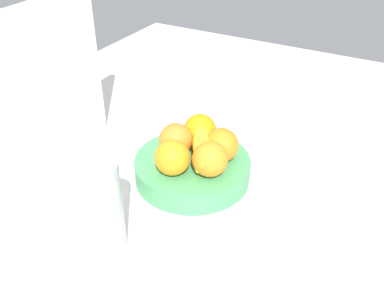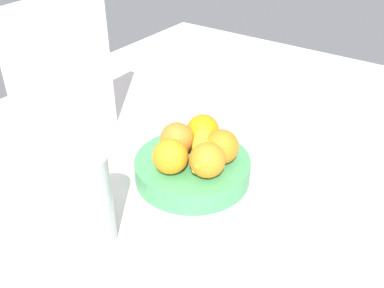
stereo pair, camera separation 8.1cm
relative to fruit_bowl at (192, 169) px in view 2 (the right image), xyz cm
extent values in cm
cube|color=silver|center=(0.15, -1.77, -3.95)|extent=(180.00, 140.00, 3.00)
cylinder|color=#489E5F|center=(0.00, 0.00, 0.00)|extent=(24.94, 24.94, 4.89)
sphere|color=orange|center=(0.41, 4.05, 6.10)|extent=(7.32, 7.32, 7.32)
sphere|color=orange|center=(-5.87, 1.21, 6.10)|extent=(7.32, 7.32, 7.32)
sphere|color=orange|center=(-2.67, -5.61, 6.10)|extent=(7.32, 7.32, 7.32)
sphere|color=orange|center=(3.07, -5.33, 6.10)|extent=(7.32, 7.32, 7.32)
sphere|color=orange|center=(6.24, 1.48, 6.10)|extent=(7.32, 7.32, 7.32)
ellipsoid|color=yellow|center=(2.49, -2.48, 4.45)|extent=(17.46, 7.95, 4.00)
ellipsoid|color=yellow|center=(1.10, -1.95, 6.65)|extent=(16.78, 11.81, 4.00)
cube|color=white|center=(-5.37, 31.10, 15.55)|extent=(28.04, 2.52, 36.00)
cylinder|color=#B0B9BA|center=(-25.02, 3.66, 6.58)|extent=(7.29, 7.29, 18.05)
cylinder|color=white|center=(-25.61, -9.03, -1.88)|extent=(7.69, 7.69, 1.13)
camera|label=1|loc=(-66.82, -37.22, 55.42)|focal=40.78mm
camera|label=2|loc=(-62.53, -44.05, 55.42)|focal=40.78mm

